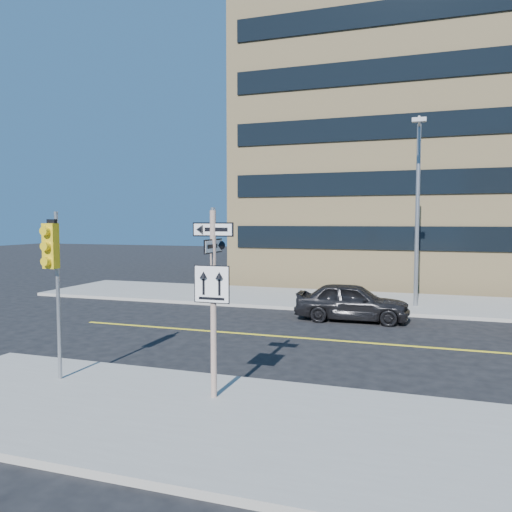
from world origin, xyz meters
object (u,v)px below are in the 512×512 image
(sign_pole, at_px, (213,292))
(parked_car_a, at_px, (352,302))
(streetlight_a, at_px, (418,202))
(traffic_signal, at_px, (52,260))

(sign_pole, height_order, parked_car_a, sign_pole)
(streetlight_a, bearing_deg, parked_car_a, -126.15)
(sign_pole, relative_size, traffic_signal, 1.02)
(traffic_signal, xyz_separation_m, streetlight_a, (8.00, 13.42, 1.73))
(traffic_signal, xyz_separation_m, parked_car_a, (5.64, 10.18, -2.28))
(sign_pole, bearing_deg, streetlight_a, 73.23)
(traffic_signal, height_order, streetlight_a, streetlight_a)
(sign_pole, xyz_separation_m, traffic_signal, (-4.00, -0.15, 0.59))
(sign_pole, height_order, traffic_signal, sign_pole)
(traffic_signal, distance_m, parked_car_a, 11.86)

